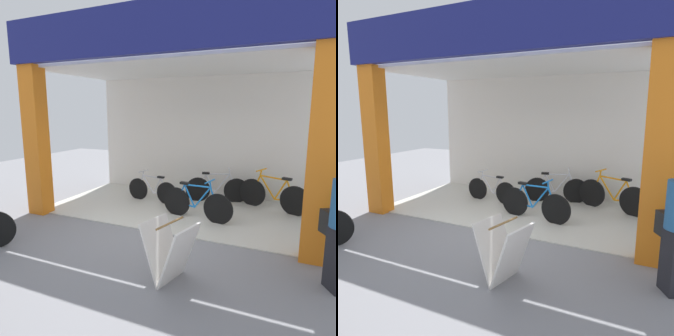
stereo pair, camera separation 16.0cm
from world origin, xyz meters
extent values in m
plane|color=gray|center=(0.00, 0.00, 0.00)|extent=(20.54, 20.54, 0.00)
cube|color=beige|center=(0.00, 1.57, 0.01)|extent=(6.27, 3.13, 0.02)
cube|color=silver|center=(0.00, 3.13, 1.67)|extent=(6.27, 0.12, 3.33)
cube|color=orange|center=(-2.91, 0.00, 1.67)|extent=(0.45, 0.36, 3.33)
cube|color=orange|center=(2.91, 0.00, 1.67)|extent=(0.45, 0.36, 3.33)
cube|color=navy|center=(0.00, -0.15, 3.76)|extent=(6.47, 0.20, 0.86)
cube|color=silver|center=(0.00, 1.57, 3.30)|extent=(6.27, 3.13, 0.06)
cylinder|color=black|center=(0.16, 2.35, 0.32)|extent=(0.62, 0.23, 0.64)
cylinder|color=black|center=(1.10, 2.64, 0.32)|extent=(0.62, 0.23, 0.64)
cylinder|color=silver|center=(0.38, 2.42, 0.30)|extent=(0.42, 0.16, 0.08)
cylinder|color=silver|center=(0.46, 2.44, 0.50)|extent=(0.28, 0.12, 0.48)
cylinder|color=silver|center=(0.76, 2.53, 0.51)|extent=(0.39, 0.15, 0.50)
cylinder|color=silver|center=(0.64, 2.50, 0.74)|extent=(0.60, 0.22, 0.05)
cylinder|color=silver|center=(0.26, 2.38, 0.53)|extent=(0.21, 0.10, 0.43)
cylinder|color=silver|center=(1.01, 2.61, 0.54)|extent=(0.19, 0.09, 0.44)
cylinder|color=silver|center=(0.92, 2.59, 0.82)|extent=(0.06, 0.05, 0.13)
cylinder|color=silver|center=(0.91, 2.58, 0.88)|extent=(0.16, 0.44, 0.03)
cube|color=black|center=(0.34, 2.41, 0.77)|extent=(0.21, 0.15, 0.05)
cylinder|color=black|center=(0.08, 1.09, 0.33)|extent=(0.66, 0.14, 0.66)
cylinder|color=black|center=(1.08, 0.94, 0.33)|extent=(0.66, 0.14, 0.66)
cylinder|color=blue|center=(0.31, 1.05, 0.30)|extent=(0.44, 0.10, 0.08)
cylinder|color=blue|center=(0.40, 1.04, 0.52)|extent=(0.29, 0.08, 0.49)
cylinder|color=blue|center=(0.71, 0.99, 0.52)|extent=(0.40, 0.09, 0.51)
cylinder|color=blue|center=(0.59, 1.01, 0.76)|extent=(0.63, 0.13, 0.05)
cylinder|color=blue|center=(0.19, 1.07, 0.54)|extent=(0.22, 0.07, 0.44)
cylinder|color=blue|center=(0.98, 0.95, 0.55)|extent=(0.20, 0.06, 0.46)
cylinder|color=blue|center=(0.89, 0.97, 0.84)|extent=(0.06, 0.04, 0.14)
cylinder|color=blue|center=(0.88, 0.97, 0.90)|extent=(0.10, 0.46, 0.03)
cube|color=black|center=(0.28, 1.06, 0.78)|extent=(0.21, 0.13, 0.05)
cylinder|color=black|center=(-0.47, 1.75, 0.29)|extent=(0.58, 0.11, 0.58)
cylinder|color=black|center=(-1.36, 1.86, 0.29)|extent=(0.58, 0.11, 0.58)
cylinder|color=silver|center=(-0.68, 1.77, 0.27)|extent=(0.39, 0.08, 0.08)
cylinder|color=silver|center=(-0.76, 1.78, 0.46)|extent=(0.26, 0.06, 0.44)
cylinder|color=silver|center=(-1.03, 1.82, 0.47)|extent=(0.36, 0.07, 0.46)
cylinder|color=silver|center=(-0.92, 1.80, 0.68)|extent=(0.56, 0.10, 0.05)
cylinder|color=silver|center=(-0.56, 1.76, 0.48)|extent=(0.19, 0.05, 0.39)
cylinder|color=silver|center=(-1.27, 1.84, 0.49)|extent=(0.18, 0.05, 0.40)
cylinder|color=silver|center=(-1.19, 1.84, 0.74)|extent=(0.05, 0.04, 0.12)
cylinder|color=silver|center=(-1.18, 1.83, 0.80)|extent=(0.08, 0.41, 0.03)
cube|color=black|center=(-0.64, 1.77, 0.70)|extent=(0.19, 0.11, 0.04)
cylinder|color=black|center=(2.52, 2.17, 0.35)|extent=(0.66, 0.28, 0.69)
cylinder|color=black|center=(1.52, 2.53, 0.35)|extent=(0.66, 0.28, 0.69)
cylinder|color=orange|center=(2.29, 2.25, 0.32)|extent=(0.45, 0.19, 0.09)
cylinder|color=orange|center=(2.20, 2.28, 0.54)|extent=(0.30, 0.14, 0.52)
cylinder|color=orange|center=(1.89, 2.40, 0.55)|extent=(0.41, 0.18, 0.54)
cylinder|color=orange|center=(2.01, 2.35, 0.80)|extent=(0.64, 0.26, 0.05)
cylinder|color=orange|center=(2.41, 2.21, 0.57)|extent=(0.23, 0.11, 0.46)
cylinder|color=orange|center=(1.62, 2.49, 0.58)|extent=(0.21, 0.11, 0.48)
cylinder|color=orange|center=(1.71, 2.46, 0.88)|extent=(0.07, 0.06, 0.14)
cylinder|color=orange|center=(1.72, 2.46, 0.95)|extent=(0.20, 0.46, 0.03)
cube|color=black|center=(2.32, 2.24, 0.83)|extent=(0.23, 0.17, 0.05)
cube|color=silver|center=(0.91, -1.46, 0.43)|extent=(0.46, 0.66, 0.87)
cube|color=silver|center=(1.21, -1.53, 0.43)|extent=(0.46, 0.66, 0.87)
cylinder|color=olive|center=(1.06, -1.49, 0.86)|extent=(0.16, 0.59, 0.03)
cube|color=black|center=(3.18, -0.78, 0.44)|extent=(0.36, 0.38, 0.88)
cube|color=black|center=(3.03, -0.52, 0.84)|extent=(0.24, 0.27, 0.33)
camera|label=1|loc=(2.68, -5.17, 2.37)|focal=33.20mm
camera|label=2|loc=(2.82, -5.10, 2.37)|focal=33.20mm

